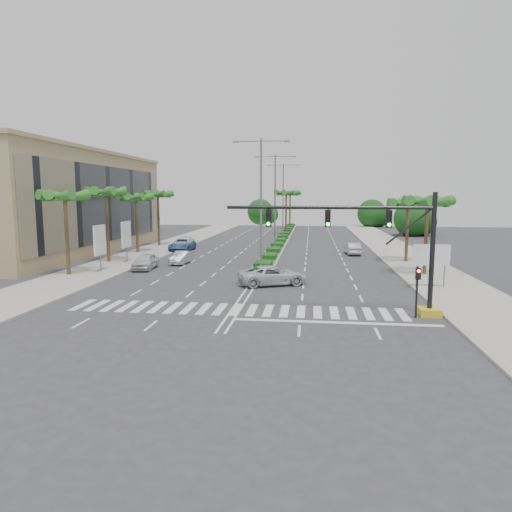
{
  "coord_description": "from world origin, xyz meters",
  "views": [
    {
      "loc": [
        4.54,
        -27.12,
        6.99
      ],
      "look_at": [
        0.91,
        2.77,
        3.0
      ],
      "focal_mm": 32.0,
      "sensor_mm": 36.0,
      "label": 1
    }
  ],
  "objects_px": {
    "car_parked_d": "(184,244)",
    "car_parked_a": "(145,261)",
    "car_crossing": "(273,275)",
    "car_right": "(353,248)",
    "car_parked_c": "(182,245)",
    "car_parked_b": "(181,258)"
  },
  "relations": [
    {
      "from": "car_parked_a",
      "to": "car_parked_d",
      "type": "xyz_separation_m",
      "value": [
        -0.63,
        15.52,
        0.07
      ]
    },
    {
      "from": "car_parked_a",
      "to": "car_parked_b",
      "type": "height_order",
      "value": "car_parked_a"
    },
    {
      "from": "car_parked_b",
      "to": "car_right",
      "type": "height_order",
      "value": "car_right"
    },
    {
      "from": "car_crossing",
      "to": "car_right",
      "type": "xyz_separation_m",
      "value": [
        7.93,
        19.89,
        -0.05
      ]
    },
    {
      "from": "car_parked_d",
      "to": "car_right",
      "type": "xyz_separation_m",
      "value": [
        21.31,
        -1.84,
        -0.11
      ]
    },
    {
      "from": "car_crossing",
      "to": "car_parked_a",
      "type": "bearing_deg",
      "value": 41.5
    },
    {
      "from": "car_parked_a",
      "to": "car_parked_c",
      "type": "relative_size",
      "value": 0.82
    },
    {
      "from": "car_crossing",
      "to": "car_right",
      "type": "height_order",
      "value": "car_crossing"
    },
    {
      "from": "car_parked_d",
      "to": "car_right",
      "type": "relative_size",
      "value": 1.32
    },
    {
      "from": "car_parked_d",
      "to": "car_crossing",
      "type": "height_order",
      "value": "car_parked_d"
    },
    {
      "from": "car_parked_b",
      "to": "car_crossing",
      "type": "distance_m",
      "value": 14.42
    },
    {
      "from": "car_parked_b",
      "to": "car_crossing",
      "type": "bearing_deg",
      "value": -39.88
    },
    {
      "from": "car_parked_a",
      "to": "car_right",
      "type": "xyz_separation_m",
      "value": [
        20.68,
        13.69,
        -0.04
      ]
    },
    {
      "from": "car_parked_b",
      "to": "car_parked_d",
      "type": "relative_size",
      "value": 0.68
    },
    {
      "from": "car_parked_a",
      "to": "car_parked_c",
      "type": "xyz_separation_m",
      "value": [
        -0.63,
        14.7,
        -0.0
      ]
    },
    {
      "from": "car_parked_c",
      "to": "car_crossing",
      "type": "distance_m",
      "value": 24.82
    },
    {
      "from": "car_parked_b",
      "to": "car_parked_c",
      "type": "height_order",
      "value": "car_parked_c"
    },
    {
      "from": "car_crossing",
      "to": "car_right",
      "type": "bearing_deg",
      "value": -44.3
    },
    {
      "from": "car_parked_b",
      "to": "car_parked_c",
      "type": "xyz_separation_m",
      "value": [
        -3.05,
        10.83,
        0.11
      ]
    },
    {
      "from": "car_parked_d",
      "to": "car_parked_a",
      "type": "bearing_deg",
      "value": -87.03
    },
    {
      "from": "car_parked_c",
      "to": "car_parked_d",
      "type": "xyz_separation_m",
      "value": [
        0.0,
        0.83,
        0.08
      ]
    },
    {
      "from": "car_parked_d",
      "to": "car_crossing",
      "type": "relative_size",
      "value": 1.05
    }
  ]
}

